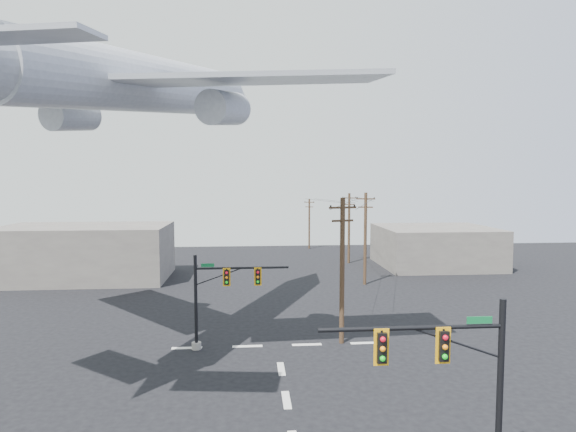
{
  "coord_description": "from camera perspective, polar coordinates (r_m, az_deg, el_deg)",
  "views": [
    {
      "loc": [
        -1.82,
        -19.48,
        11.21
      ],
      "look_at": [
        0.16,
        5.0,
        9.29
      ],
      "focal_mm": 30.0,
      "sensor_mm": 36.0,
      "label": 1
    }
  ],
  "objects": [
    {
      "name": "building_right",
      "position": [
        64.66,
        17.07,
        -3.47
      ],
      "size": [
        14.0,
        12.0,
        5.0
      ],
      "primitive_type": "cube",
      "color": "slate",
      "rests_on": "ground"
    },
    {
      "name": "utility_pole_c",
      "position": [
        64.03,
        7.24,
        -1.26
      ],
      "size": [
        1.87,
        0.57,
        9.28
      ],
      "rotation": [
        0.0,
        0.0,
        -0.24
      ],
      "color": "#462F1E",
      "rests_on": "ground"
    },
    {
      "name": "signal_mast_near",
      "position": [
        19.44,
        19.89,
        -18.45
      ],
      "size": [
        7.06,
        0.76,
        6.89
      ],
      "color": "gray",
      "rests_on": "ground"
    },
    {
      "name": "utility_pole_b",
      "position": [
        51.27,
        9.14,
        -2.43
      ],
      "size": [
        1.96,
        0.51,
        9.74
      ],
      "rotation": [
        0.0,
        0.0,
        -0.19
      ],
      "color": "#462F1E",
      "rests_on": "ground"
    },
    {
      "name": "lane_markings",
      "position": [
        27.28,
        -0.42,
        -19.76
      ],
      "size": [
        14.0,
        21.2,
        0.01
      ],
      "color": "silver",
      "rests_on": "ground"
    },
    {
      "name": "airliner",
      "position": [
        33.1,
        -16.53,
        14.67
      ],
      "size": [
        29.1,
        31.76,
        8.62
      ],
      "rotation": [
        0.0,
        -0.11,
        1.18
      ],
      "color": "#B5B9C2"
    },
    {
      "name": "power_lines",
      "position": [
        54.74,
        6.79,
        1.8
      ],
      "size": [
        8.66,
        44.14,
        1.16
      ],
      "color": "black"
    },
    {
      "name": "signal_mast_far",
      "position": [
        32.24,
        -8.5,
        -9.64
      ],
      "size": [
        6.39,
        0.69,
        6.25
      ],
      "color": "gray",
      "rests_on": "ground"
    },
    {
      "name": "building_left",
      "position": [
        58.02,
        -22.89,
        -4.02
      ],
      "size": [
        18.0,
        10.0,
        6.0
      ],
      "primitive_type": "cube",
      "color": "slate",
      "rests_on": "ground"
    },
    {
      "name": "utility_pole_a",
      "position": [
        32.81,
        6.44,
        -6.12
      ],
      "size": [
        1.95,
        0.67,
        9.93
      ],
      "rotation": [
        0.0,
        0.0,
        0.28
      ],
      "color": "#462F1E",
      "rests_on": "ground"
    },
    {
      "name": "utility_pole_d",
      "position": [
        76.7,
        2.53,
        -0.79
      ],
      "size": [
        1.54,
        0.8,
        7.99
      ],
      "rotation": [
        0.0,
        0.0,
        -0.44
      ],
      "color": "#462F1E",
      "rests_on": "ground"
    }
  ]
}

